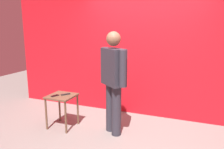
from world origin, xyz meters
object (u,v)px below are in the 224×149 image
(cell_phone, at_px, (55,96))
(tv_remote, at_px, (66,94))
(standing_person, at_px, (113,78))
(side_table, at_px, (62,101))

(cell_phone, bearing_deg, tv_remote, 63.88)
(cell_phone, relative_size, tv_remote, 0.85)
(cell_phone, height_order, tv_remote, tv_remote)
(standing_person, xyz_separation_m, side_table, (-0.98, -0.13, -0.49))
(cell_phone, distance_m, tv_remote, 0.19)
(standing_person, relative_size, cell_phone, 12.37)
(tv_remote, bearing_deg, standing_person, 41.70)
(standing_person, bearing_deg, cell_phone, -168.62)
(tv_remote, bearing_deg, cell_phone, -100.53)
(cell_phone, bearing_deg, standing_person, 32.37)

